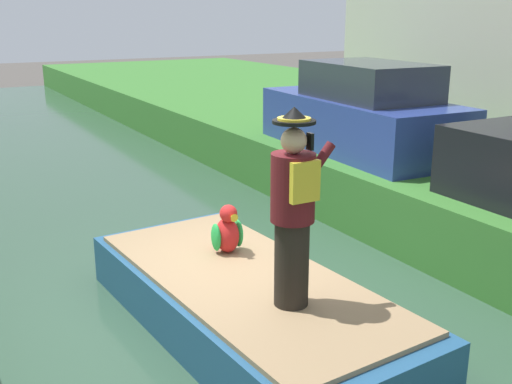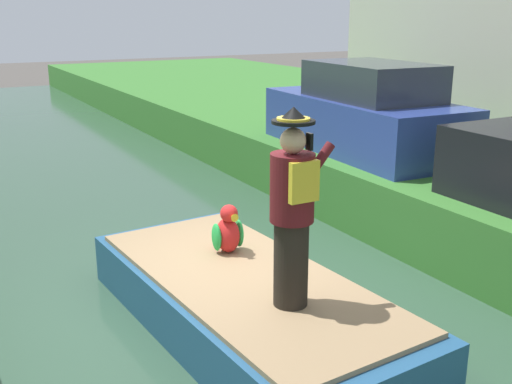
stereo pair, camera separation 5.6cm
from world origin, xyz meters
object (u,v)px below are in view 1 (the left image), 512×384
object	(u,v)px
parrot_plush	(227,232)
parked_car_blue	(362,114)
person_pirate	(293,210)
boat	(246,303)

from	to	relation	value
parrot_plush	parked_car_blue	xyz separation A→B (m)	(3.80, 2.39, 0.71)
person_pirate	parrot_plush	bearing A→B (deg)	98.24
person_pirate	parked_car_blue	xyz separation A→B (m)	(3.86, 3.84, 0.03)
parked_car_blue	parrot_plush	bearing A→B (deg)	-147.79
person_pirate	parrot_plush	xyz separation A→B (m)	(0.06, 1.45, -0.68)
boat	person_pirate	bearing A→B (deg)	-84.86
boat	person_pirate	xyz separation A→B (m)	(0.07, -0.76, 1.23)
person_pirate	parked_car_blue	size ratio (longest dim) A/B	0.45
boat	parked_car_blue	xyz separation A→B (m)	(3.93, 3.08, 1.26)
boat	parked_car_blue	world-z (taller)	parked_car_blue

